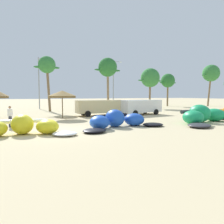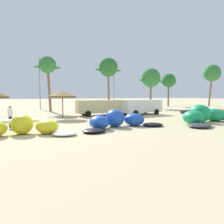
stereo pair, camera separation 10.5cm
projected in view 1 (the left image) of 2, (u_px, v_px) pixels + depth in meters
The scene contains 15 objects.
ground_plane at pixel (60, 131), 14.65m from camera, with size 260.00×260.00×0.00m, color beige.
kite_left at pixel (22, 127), 13.14m from camera, with size 6.69×3.30×1.24m.
kite_left_of_center at pixel (118, 121), 16.38m from camera, with size 7.19×3.80×1.34m.
kite_center at pixel (204, 116), 19.14m from camera, with size 8.19×4.85×1.59m.
beach_umbrella_near_palms at pixel (62, 94), 22.60m from camera, with size 2.94×2.94×2.92m.
parked_van at pixel (140, 106), 26.78m from camera, with size 5.62×2.81×1.84m.
parked_car_second at pixel (98, 106), 25.67m from camera, with size 5.36×2.29×1.84m.
person_by_umbrellas at pixel (10, 116), 16.43m from camera, with size 0.36×0.24×1.62m.
palm_left_of_gap at pixel (47, 66), 31.65m from camera, with size 3.75×2.50×8.14m.
palm_center_left at pixel (108, 68), 35.47m from camera, with size 4.64×3.09×8.55m.
palm_center_right at pixel (150, 78), 40.36m from camera, with size 5.31×3.54×7.45m.
palm_right_of_gap at pixel (168, 81), 47.45m from camera, with size 4.53×3.02×7.13m.
palm_right at pixel (211, 73), 47.21m from camera, with size 5.47×3.65×9.06m.
lamppost_west at pixel (40, 81), 37.35m from camera, with size 1.47×0.24×8.89m.
lamppost_west_center at pixel (114, 81), 42.61m from camera, with size 1.99×0.24×9.17m.
Camera 1 is at (-2.94, -14.64, 2.44)m, focal length 34.65 mm.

